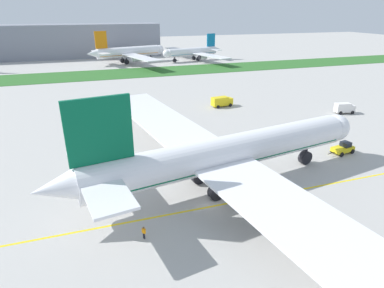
# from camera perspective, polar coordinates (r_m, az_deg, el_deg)

# --- Properties ---
(ground_plane) EXTENTS (600.00, 600.00, 0.00)m
(ground_plane) POSITION_cam_1_polar(r_m,az_deg,el_deg) (47.52, 3.59, -10.36)
(ground_plane) COLOR #ADAAA5
(ground_plane) RESTS_ON ground
(apron_taxi_line) EXTENTS (280.00, 0.36, 0.01)m
(apron_taxi_line) POSITION_cam_1_polar(r_m,az_deg,el_deg) (46.96, 3.92, -10.81)
(apron_taxi_line) COLOR yellow
(apron_taxi_line) RESTS_ON ground
(grass_median_strip) EXTENTS (320.00, 24.00, 0.10)m
(grass_median_strip) POSITION_cam_1_polar(r_m,az_deg,el_deg) (146.55, -12.32, 12.01)
(grass_median_strip) COLOR #2D6628
(grass_median_strip) RESTS_ON ground
(airliner_foreground) EXTENTS (52.98, 85.40, 16.53)m
(airliner_foreground) POSITION_cam_1_polar(r_m,az_deg,el_deg) (49.16, 5.49, -1.77)
(airliner_foreground) COLOR white
(airliner_foreground) RESTS_ON ground
(pushback_tug) EXTENTS (6.23, 3.14, 2.20)m
(pushback_tug) POSITION_cam_1_polar(r_m,az_deg,el_deg) (69.09, 25.04, -0.66)
(pushback_tug) COLOR yellow
(pushback_tug) RESTS_ON ground
(ground_crew_wingwalker_port) EXTENTS (0.46, 0.54, 1.75)m
(ground_crew_wingwalker_port) POSITION_cam_1_polar(r_m,az_deg,el_deg) (40.88, -8.47, -14.98)
(ground_crew_wingwalker_port) COLOR black
(ground_crew_wingwalker_port) RESTS_ON ground
(ground_crew_marshaller_front) EXTENTS (0.49, 0.44, 1.63)m
(ground_crew_marshaller_front) POSITION_cam_1_polar(r_m,az_deg,el_deg) (53.32, 5.29, -5.25)
(ground_crew_marshaller_front) COLOR black
(ground_crew_marshaller_front) RESTS_ON ground
(service_truck_baggage_loader) EXTENTS (6.32, 3.20, 2.80)m
(service_truck_baggage_loader) POSITION_cam_1_polar(r_m,az_deg,el_deg) (93.51, 5.26, 7.49)
(service_truck_baggage_loader) COLOR yellow
(service_truck_baggage_loader) RESTS_ON ground
(service_truck_fuel_bowser) EXTENTS (5.42, 3.02, 2.81)m
(service_truck_fuel_bowser) POSITION_cam_1_polar(r_m,az_deg,el_deg) (95.81, 25.22, 5.77)
(service_truck_fuel_bowser) COLOR white
(service_truck_fuel_bowser) RESTS_ON ground
(parked_airliner_far_right) EXTENTS (40.65, 63.57, 16.16)m
(parked_airliner_far_right) POSITION_cam_1_polar(r_m,az_deg,el_deg) (174.53, -11.28, 15.54)
(parked_airliner_far_right) COLOR white
(parked_airliner_far_right) RESTS_ON ground
(parked_airliner_far_outer) EXTENTS (35.53, 55.84, 13.54)m
(parked_airliner_far_outer) POSITION_cam_1_polar(r_m,az_deg,el_deg) (180.47, 0.20, 15.89)
(parked_airliner_far_outer) COLOR white
(parked_airliner_far_outer) RESTS_ON ground
(terminal_building) EXTENTS (124.52, 20.00, 18.00)m
(terminal_building) POSITION_cam_1_polar(r_m,az_deg,el_deg) (206.33, -24.09, 16.12)
(terminal_building) COLOR gray
(terminal_building) RESTS_ON ground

